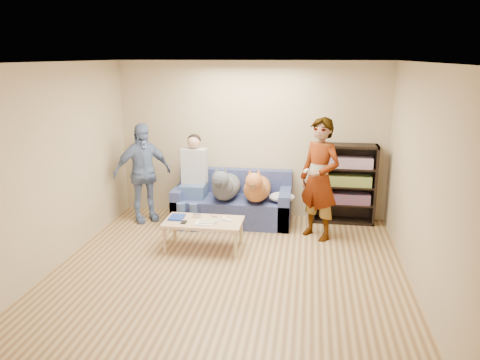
% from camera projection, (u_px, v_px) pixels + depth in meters
% --- Properties ---
extents(ground, '(5.00, 5.00, 0.00)m').
position_uv_depth(ground, '(226.00, 279.00, 5.78)').
color(ground, brown).
rests_on(ground, ground).
extents(ceiling, '(5.00, 5.00, 0.00)m').
position_uv_depth(ceiling, '(224.00, 62.00, 5.11)').
color(ceiling, white).
rests_on(ceiling, ground).
extents(wall_back, '(4.50, 0.00, 4.50)m').
position_uv_depth(wall_back, '(252.00, 140.00, 7.83)').
color(wall_back, tan).
rests_on(wall_back, ground).
extents(wall_front, '(4.50, 0.00, 4.50)m').
position_uv_depth(wall_front, '(156.00, 273.00, 3.06)').
color(wall_front, tan).
rests_on(wall_front, ground).
extents(wall_left, '(0.00, 5.00, 5.00)m').
position_uv_depth(wall_left, '(46.00, 170.00, 5.77)').
color(wall_left, tan).
rests_on(wall_left, ground).
extents(wall_right, '(0.00, 5.00, 5.00)m').
position_uv_depth(wall_right, '(426.00, 185.00, 5.12)').
color(wall_right, tan).
rests_on(wall_right, ground).
extents(blanket, '(0.42, 0.35, 0.14)m').
position_uv_depth(blanket, '(282.00, 197.00, 7.40)').
color(blanket, '#AAA9AE').
rests_on(blanket, sofa).
extents(person_standing_right, '(0.79, 0.75, 1.82)m').
position_uv_depth(person_standing_right, '(320.00, 179.00, 6.88)').
color(person_standing_right, gray).
rests_on(person_standing_right, ground).
extents(person_standing_left, '(1.00, 0.91, 1.64)m').
position_uv_depth(person_standing_left, '(142.00, 173.00, 7.64)').
color(person_standing_left, '#748DBA').
rests_on(person_standing_left, ground).
extents(held_controller, '(0.08, 0.13, 0.03)m').
position_uv_depth(held_controller, '(306.00, 171.00, 6.68)').
color(held_controller, silver).
rests_on(held_controller, person_standing_right).
extents(notebook_blue, '(0.20, 0.26, 0.03)m').
position_uv_depth(notebook_blue, '(177.00, 217.00, 6.69)').
color(notebook_blue, navy).
rests_on(notebook_blue, coffee_table).
extents(papers, '(0.26, 0.20, 0.02)m').
position_uv_depth(papers, '(205.00, 223.00, 6.48)').
color(papers, white).
rests_on(papers, coffee_table).
extents(magazine, '(0.22, 0.17, 0.01)m').
position_uv_depth(magazine, '(208.00, 221.00, 6.50)').
color(magazine, '#B0AD8D').
rests_on(magazine, coffee_table).
extents(camera_silver, '(0.11, 0.06, 0.05)m').
position_uv_depth(camera_silver, '(197.00, 216.00, 6.71)').
color(camera_silver, '#B2B2B7').
rests_on(camera_silver, coffee_table).
extents(controller_a, '(0.04, 0.13, 0.03)m').
position_uv_depth(controller_a, '(224.00, 218.00, 6.64)').
color(controller_a, white).
rests_on(controller_a, coffee_table).
extents(controller_b, '(0.09, 0.06, 0.03)m').
position_uv_depth(controller_b, '(229.00, 220.00, 6.55)').
color(controller_b, white).
rests_on(controller_b, coffee_table).
extents(headphone_cup_a, '(0.07, 0.07, 0.02)m').
position_uv_depth(headphone_cup_a, '(217.00, 221.00, 6.54)').
color(headphone_cup_a, silver).
rests_on(headphone_cup_a, coffee_table).
extents(headphone_cup_b, '(0.07, 0.07, 0.02)m').
position_uv_depth(headphone_cup_b, '(218.00, 219.00, 6.61)').
color(headphone_cup_b, silver).
rests_on(headphone_cup_b, coffee_table).
extents(pen_orange, '(0.13, 0.06, 0.01)m').
position_uv_depth(pen_orange, '(199.00, 224.00, 6.44)').
color(pen_orange, '#C75C1C').
rests_on(pen_orange, coffee_table).
extents(pen_black, '(0.13, 0.08, 0.01)m').
position_uv_depth(pen_black, '(214.00, 217.00, 6.74)').
color(pen_black, black).
rests_on(pen_black, coffee_table).
extents(wallet, '(0.07, 0.12, 0.02)m').
position_uv_depth(wallet, '(184.00, 222.00, 6.51)').
color(wallet, black).
rests_on(wallet, coffee_table).
extents(sofa, '(1.90, 0.85, 0.82)m').
position_uv_depth(sofa, '(233.00, 205.00, 7.75)').
color(sofa, '#515B93').
rests_on(sofa, ground).
extents(person_seated, '(0.40, 0.73, 1.47)m').
position_uv_depth(person_seated, '(193.00, 176.00, 7.59)').
color(person_seated, '#436694').
rests_on(person_seated, sofa).
extents(dog_gray, '(0.44, 1.27, 0.64)m').
position_uv_depth(dog_gray, '(225.00, 186.00, 7.48)').
color(dog_gray, '#4F525A').
rests_on(dog_gray, sofa).
extents(dog_tan, '(0.43, 1.17, 0.62)m').
position_uv_depth(dog_tan, '(257.00, 188.00, 7.40)').
color(dog_tan, '#B06535').
rests_on(dog_tan, sofa).
extents(coffee_table, '(1.10, 0.60, 0.42)m').
position_uv_depth(coffee_table, '(203.00, 224.00, 6.60)').
color(coffee_table, '#D5AC83').
rests_on(coffee_table, ground).
extents(bookshelf, '(1.00, 0.34, 1.30)m').
position_uv_depth(bookshelf, '(344.00, 182.00, 7.61)').
color(bookshelf, black).
rests_on(bookshelf, ground).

